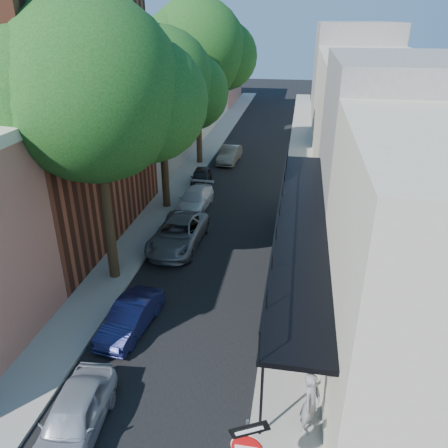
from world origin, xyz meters
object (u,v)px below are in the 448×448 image
at_px(parked_car_d, 195,199).
at_px(parked_car_f, 230,155).
at_px(parked_car_b, 131,317).
at_px(parked_car_a, 74,418).
at_px(oak_mid, 168,86).
at_px(parked_car_e, 201,177).
at_px(parked_car_c, 178,234).
at_px(pedestrian, 311,403).
at_px(oak_far, 204,51).
at_px(oak_near, 107,94).

relative_size(parked_car_d, parked_car_f, 1.08).
bearing_deg(parked_car_b, parked_car_d, 98.79).
bearing_deg(parked_car_a, oak_mid, 91.40).
bearing_deg(parked_car_e, parked_car_a, -94.66).
height_order(oak_mid, parked_car_d, oak_mid).
height_order(parked_car_b, parked_car_d, parked_car_d).
relative_size(oak_mid, parked_car_f, 2.71).
height_order(parked_car_c, pedestrian, pedestrian).
bearing_deg(parked_car_c, oak_far, 97.99).
distance_m(oak_mid, parked_car_f, 11.62).
distance_m(parked_car_c, parked_car_d, 4.78).
distance_m(parked_car_d, parked_car_f, 9.59).
distance_m(parked_car_d, parked_car_e, 4.10).
bearing_deg(oak_near, parked_car_e, 86.33).
bearing_deg(parked_car_d, parked_car_b, -85.44).
distance_m(oak_near, parked_car_c, 8.00).
bearing_deg(oak_far, oak_near, -90.04).
relative_size(oak_near, parked_car_d, 2.81).
distance_m(parked_car_c, parked_car_f, 14.34).
bearing_deg(parked_car_a, parked_car_d, 86.66).
relative_size(oak_mid, pedestrian, 5.28).
xyz_separation_m(oak_mid, parked_car_f, (1.90, 9.48, -6.43)).
xyz_separation_m(parked_car_a, parked_car_b, (-0.11, 4.53, -0.07)).
distance_m(oak_mid, parked_car_e, 7.66).
distance_m(oak_near, parked_car_d, 10.81).
xyz_separation_m(oak_near, parked_car_d, (1.28, 7.88, -7.29)).
xyz_separation_m(oak_far, parked_car_e, (0.75, -5.06, -7.70)).
xyz_separation_m(oak_mid, parked_car_d, (1.33, -0.09, -6.47)).
bearing_deg(parked_car_a, parked_car_e, 87.85).
bearing_deg(parked_car_f, oak_near, -91.89).
distance_m(oak_mid, parked_car_b, 13.30).
height_order(oak_mid, pedestrian, oak_mid).
height_order(parked_car_a, parked_car_e, parked_car_a).
bearing_deg(parked_car_e, oak_far, 91.22).
relative_size(parked_car_c, parked_car_d, 1.20).
bearing_deg(oak_far, parked_car_d, -82.07).
bearing_deg(parked_car_e, oak_mid, -108.88).
xyz_separation_m(oak_far, parked_car_a, (1.66, -25.06, -7.63)).
xyz_separation_m(oak_far, parked_car_c, (1.54, -13.89, -7.58)).
height_order(oak_mid, oak_far, oak_far).
relative_size(parked_car_b, parked_car_f, 0.91).
height_order(oak_near, parked_car_f, oak_near).
bearing_deg(parked_car_e, parked_car_f, 71.61).
xyz_separation_m(parked_car_a, parked_car_f, (0.17, 25.51, -0.01)).
xyz_separation_m(oak_mid, parked_car_b, (1.62, -11.50, -6.49)).
bearing_deg(parked_car_b, pedestrian, -20.19).
bearing_deg(parked_car_a, parked_car_b, 86.59).
xyz_separation_m(oak_near, parked_car_f, (1.85, 17.45, -7.26)).
height_order(oak_mid, parked_car_b, oak_mid).
xyz_separation_m(parked_car_b, parked_car_f, (0.28, 20.98, 0.05)).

